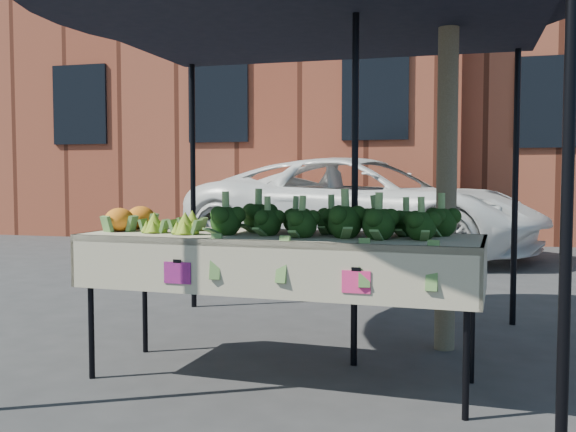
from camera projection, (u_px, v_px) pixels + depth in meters
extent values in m
plane|color=#2D2D2F|center=(282.00, 376.00, 4.11)|extent=(90.00, 90.00, 0.00)
cube|color=#B7AB91|center=(279.00, 308.00, 4.00)|extent=(2.44, 0.92, 0.90)
cube|color=#F22D8C|center=(179.00, 274.00, 3.72)|extent=(0.17, 0.01, 0.12)
cube|color=#E92C73|center=(361.00, 281.00, 3.45)|extent=(0.17, 0.01, 0.12)
ellipsoid|color=black|center=(333.00, 215.00, 3.91)|extent=(1.45, 0.55, 0.24)
ellipsoid|color=#99BC32|center=(177.00, 218.00, 4.13)|extent=(0.41, 0.45, 0.18)
ellipsoid|color=orange|center=(130.00, 217.00, 4.30)|extent=(0.21, 0.41, 0.17)
imported|color=white|center=(364.00, 78.00, 10.20)|extent=(2.05, 2.83, 5.56)
cube|color=brown|center=(220.00, 48.00, 16.70)|extent=(12.00, 8.00, 9.00)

